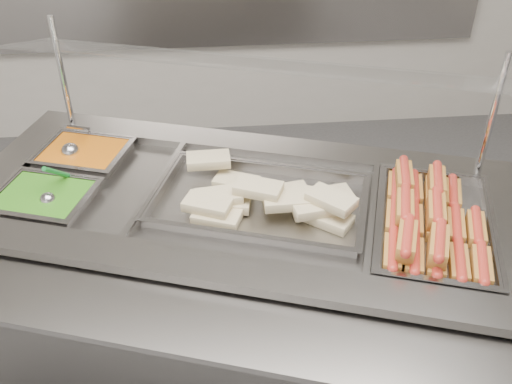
{
  "coord_description": "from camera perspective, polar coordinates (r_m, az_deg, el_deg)",
  "views": [
    {
      "loc": [
        -0.2,
        -0.95,
        1.89
      ],
      "look_at": [
        -0.06,
        0.49,
        0.87
      ],
      "focal_mm": 40.0,
      "sensor_mm": 36.0,
      "label": 1
    }
  ],
  "objects": [
    {
      "name": "tortilla_wraps",
      "position": [
        1.76,
        1.97,
        -0.64
      ],
      "size": [
        0.54,
        0.39,
        0.09
      ],
      "color": "tan",
      "rests_on": "pan_wraps"
    },
    {
      "name": "pan_beans",
      "position": [
        2.12,
        -16.73,
        3.05
      ],
      "size": [
        0.34,
        0.3,
        0.09
      ],
      "color": "gray",
      "rests_on": "steam_counter"
    },
    {
      "name": "steam_counter",
      "position": [
        2.07,
        -1.3,
        -9.99
      ],
      "size": [
        1.93,
        1.3,
        0.85
      ],
      "color": "gray",
      "rests_on": "ground"
    },
    {
      "name": "hotdogs_in_buns",
      "position": [
        1.76,
        16.87,
        -2.76
      ],
      "size": [
        0.37,
        0.54,
        0.11
      ],
      "color": "#9B5E20",
      "rests_on": "pan_hotdogs"
    },
    {
      "name": "ladle",
      "position": [
        2.11,
        -18.01,
        3.99
      ],
      "size": [
        0.09,
        0.18,
        0.14
      ],
      "color": "#BDBCC2",
      "rests_on": "pan_beans"
    },
    {
      "name": "pan_hotdogs",
      "position": [
        1.79,
        17.25,
        -3.8
      ],
      "size": [
        0.47,
        0.59,
        0.09
      ],
      "color": "gray",
      "rests_on": "steam_counter"
    },
    {
      "name": "serving_spoon",
      "position": [
        1.89,
        -19.93,
        -0.29
      ],
      "size": [
        0.08,
        0.16,
        0.14
      ],
      "color": "#BDBCC2",
      "rests_on": "pan_peas"
    },
    {
      "name": "pan_peas",
      "position": [
        1.93,
        -20.31,
        -1.23
      ],
      "size": [
        0.34,
        0.3,
        0.09
      ],
      "color": "gray",
      "rests_on": "steam_counter"
    },
    {
      "name": "pan_wraps",
      "position": [
        1.79,
        0.29,
        -1.25
      ],
      "size": [
        0.73,
        0.56,
        0.07
      ],
      "color": "gray",
      "rests_on": "steam_counter"
    },
    {
      "name": "sneeze_guard",
      "position": [
        1.8,
        -0.02,
        12.4
      ],
      "size": [
        1.57,
        0.75,
        0.42
      ],
      "color": "silver",
      "rests_on": "steam_counter"
    },
    {
      "name": "tray_rail",
      "position": [
        1.47,
        -6.08,
        -12.56
      ],
      "size": [
        1.69,
        0.84,
        0.05
      ],
      "color": "gray",
      "rests_on": "steam_counter"
    }
  ]
}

